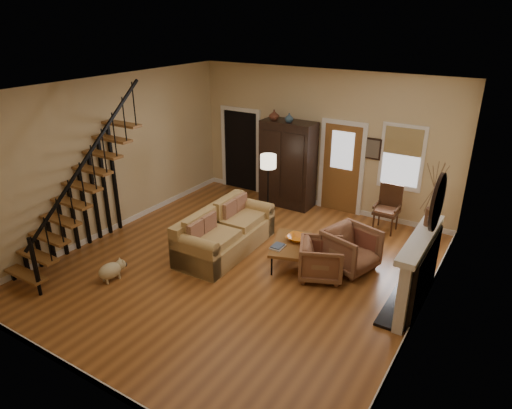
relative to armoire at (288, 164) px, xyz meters
The scene contains 15 objects.
room 1.49m from the armoire, 78.37° to the right, with size 7.00×7.33×3.30m.
staircase 4.94m from the armoire, 115.05° to the right, with size 0.94×2.80×3.20m, color brown, non-canonical shape.
fireplace 4.67m from the armoire, 34.69° to the right, with size 0.33×1.95×2.30m.
armoire is the anchor object (origin of this frame).
vase_a 1.23m from the armoire, 164.05° to the right, with size 0.24×0.24×0.25m, color #4C2619.
vase_b 1.16m from the armoire, 63.43° to the right, with size 0.20×0.20×0.21m, color #334C60.
sofa 2.86m from the armoire, 87.73° to the right, with size 0.99×2.29×0.85m, color tan, non-canonical shape.
coffee_table 3.05m from the armoire, 60.30° to the right, with size 0.67×1.15×0.44m, color brown, non-canonical shape.
bowl 2.89m from the armoire, 57.92° to the right, with size 0.39×0.39×0.10m, color orange.
books 3.20m from the armoire, 64.91° to the right, with size 0.21×0.29×0.05m, color beige, non-canonical shape.
armchair_left 3.51m from the armoire, 51.42° to the right, with size 0.76×0.78×0.71m, color brown.
armchair_right 3.33m from the armoire, 40.49° to the right, with size 0.85×0.88×0.80m, color brown.
floor_lamp 1.08m from the armoire, 86.86° to the right, with size 0.36×0.36×1.56m, color black, non-canonical shape.
side_chair 2.61m from the armoire, ahead, with size 0.54×0.54×1.02m, color #3E2413, non-canonical shape.
dog 4.98m from the armoire, 101.74° to the right, with size 0.29×0.48×0.35m, color beige, non-canonical shape.
Camera 1 is at (4.23, -6.23, 4.46)m, focal length 32.00 mm.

